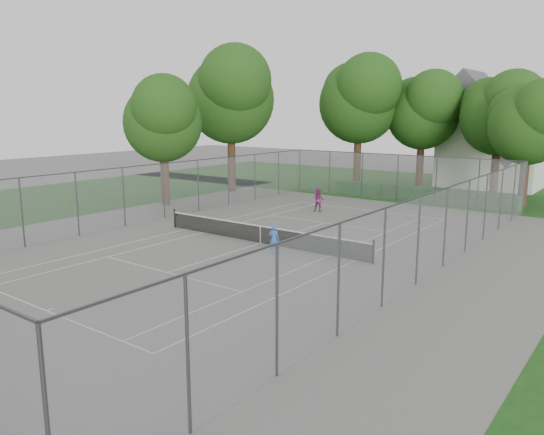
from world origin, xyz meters
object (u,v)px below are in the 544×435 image
Objects in this scene: tennis_net at (260,234)px; girl_player at (274,239)px; house at (493,141)px; woman_player at (318,200)px.

girl_player is at bearing -34.15° from tennis_net.
house is at bearing -110.62° from girl_player.
woman_player is at bearing -106.50° from house.
tennis_net is at bearing -51.32° from girl_player.
tennis_net is at bearing -92.09° from woman_player.
tennis_net is at bearing -97.03° from house.
house is 7.32× the size of girl_player.
house is at bearing 57.59° from woman_player.
tennis_net is 29.68m from house.
tennis_net is 7.91× the size of woman_player.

